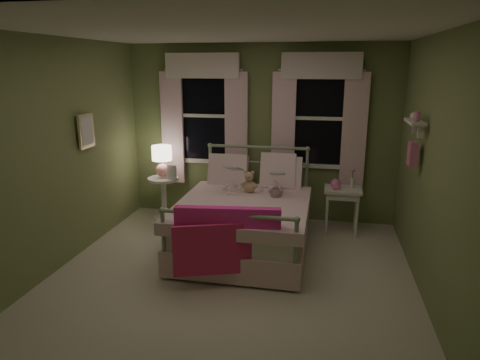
% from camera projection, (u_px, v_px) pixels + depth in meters
% --- Properties ---
extents(room_shell, '(4.20, 4.20, 4.20)m').
position_uv_depth(room_shell, '(229.00, 164.00, 4.39)').
color(room_shell, beige).
rests_on(room_shell, ground).
extents(bed, '(1.58, 2.04, 1.18)m').
position_uv_depth(bed, '(246.00, 221.00, 5.43)').
color(bed, white).
rests_on(bed, ground).
extents(pink_throw, '(1.10, 0.41, 0.71)m').
position_uv_depth(pink_throw, '(227.00, 233.00, 4.41)').
color(pink_throw, '#FC31A3').
rests_on(pink_throw, bed).
extents(child_left, '(0.27, 0.19, 0.70)m').
position_uv_depth(child_left, '(231.00, 170.00, 5.75)').
color(child_left, '#F7D1DD').
rests_on(child_left, bed).
extents(child_right, '(0.39, 0.34, 0.70)m').
position_uv_depth(child_right, '(272.00, 172.00, 5.65)').
color(child_right, '#F7D1DD').
rests_on(child_right, bed).
extents(book_left, '(0.22, 0.15, 0.26)m').
position_uv_depth(book_left, '(227.00, 171.00, 5.50)').
color(book_left, beige).
rests_on(book_left, child_left).
extents(book_right, '(0.20, 0.12, 0.26)m').
position_uv_depth(book_right, '(270.00, 177.00, 5.41)').
color(book_right, beige).
rests_on(book_right, child_right).
extents(teddy_bear, '(0.22, 0.18, 0.30)m').
position_uv_depth(teddy_bear, '(249.00, 183.00, 5.58)').
color(teddy_bear, tan).
rests_on(teddy_bear, bed).
extents(nightstand_left, '(0.46, 0.46, 0.65)m').
position_uv_depth(nightstand_left, '(164.00, 192.00, 6.49)').
color(nightstand_left, white).
rests_on(nightstand_left, ground).
extents(table_lamp, '(0.29, 0.29, 0.47)m').
position_uv_depth(table_lamp, '(162.00, 158.00, 6.35)').
color(table_lamp, pink).
rests_on(table_lamp, nightstand_left).
extents(book_nightstand, '(0.21, 0.26, 0.02)m').
position_uv_depth(book_nightstand, '(167.00, 179.00, 6.33)').
color(book_nightstand, beige).
rests_on(book_nightstand, nightstand_left).
extents(nightstand_right, '(0.50, 0.40, 0.64)m').
position_uv_depth(nightstand_right, '(342.00, 195.00, 5.90)').
color(nightstand_right, white).
rests_on(nightstand_right, ground).
extents(pink_toy, '(0.14, 0.19, 0.14)m').
position_uv_depth(pink_toy, '(336.00, 184.00, 5.87)').
color(pink_toy, pink).
rests_on(pink_toy, nightstand_right).
extents(bud_vase, '(0.06, 0.06, 0.28)m').
position_uv_depth(bud_vase, '(352.00, 178.00, 5.86)').
color(bud_vase, white).
rests_on(bud_vase, nightstand_right).
extents(window_left, '(1.34, 0.13, 1.96)m').
position_uv_depth(window_left, '(204.00, 111.00, 6.39)').
color(window_left, black).
rests_on(window_left, room_shell).
extents(window_right, '(1.34, 0.13, 1.96)m').
position_uv_depth(window_right, '(319.00, 114.00, 6.06)').
color(window_right, black).
rests_on(window_right, room_shell).
extents(wall_shelf, '(0.15, 0.50, 0.60)m').
position_uv_depth(wall_shelf, '(414.00, 138.00, 4.63)').
color(wall_shelf, white).
rests_on(wall_shelf, room_shell).
extents(framed_picture, '(0.03, 0.32, 0.42)m').
position_uv_depth(framed_picture, '(86.00, 131.00, 5.28)').
color(framed_picture, beige).
rests_on(framed_picture, room_shell).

